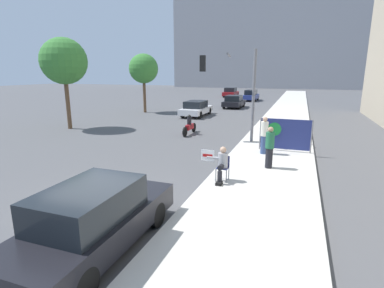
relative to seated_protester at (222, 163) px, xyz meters
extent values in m
plane|color=#4F4F51|center=(-2.81, -2.84, -0.82)|extent=(160.00, 160.00, 0.00)
cube|color=beige|center=(1.31, 12.16, -0.74)|extent=(3.75, 90.00, 0.17)
cube|color=#99999E|center=(-4.81, 73.89, 19.76)|extent=(52.00, 12.00, 41.18)
cylinder|color=#474C56|center=(-0.16, -0.13, -0.43)|extent=(0.03, 0.03, 0.46)
cylinder|color=#474C56|center=(0.21, -0.13, -0.43)|extent=(0.03, 0.03, 0.46)
cylinder|color=#474C56|center=(-0.16, 0.24, -0.43)|extent=(0.03, 0.03, 0.46)
cylinder|color=#474C56|center=(0.21, 0.24, -0.43)|extent=(0.03, 0.03, 0.46)
cube|color=navy|center=(0.03, 0.06, -0.19)|extent=(0.40, 0.40, 0.02)
cube|color=navy|center=(0.03, 0.25, 0.01)|extent=(0.40, 0.02, 0.38)
cylinder|color=black|center=(0.03, -0.10, -0.09)|extent=(0.18, 0.42, 0.18)
cylinder|color=black|center=(0.03, -0.31, -0.43)|extent=(0.16, 0.16, 0.46)
cube|color=black|center=(0.03, -0.37, -0.61)|extent=(0.20, 0.28, 0.10)
cylinder|color=#9E9EA3|center=(0.03, 0.09, 0.08)|extent=(0.34, 0.34, 0.52)
sphere|color=tan|center=(0.03, 0.09, 0.45)|extent=(0.22, 0.22, 0.22)
cylinder|color=#9E9EA3|center=(-0.30, 0.01, 0.16)|extent=(0.45, 0.09, 0.09)
cube|color=white|center=(-0.50, 0.01, 0.22)|extent=(0.47, 0.02, 0.40)
cube|color=#AD1414|center=(-0.50, -0.01, 0.22)|extent=(0.36, 0.01, 0.10)
cylinder|color=black|center=(1.39, 2.11, -0.26)|extent=(0.28, 0.28, 0.80)
cylinder|color=#236642|center=(1.39, 2.11, 0.47)|extent=(0.34, 0.34, 0.64)
sphere|color=tan|center=(1.39, 2.11, 0.89)|extent=(0.21, 0.21, 0.21)
cylinder|color=#334775|center=(0.94, 4.22, -0.23)|extent=(0.28, 0.28, 0.84)
cylinder|color=silver|center=(0.94, 4.22, 0.52)|extent=(0.34, 0.34, 0.67)
sphere|color=tan|center=(0.94, 4.22, 0.97)|extent=(0.22, 0.22, 0.22)
cylinder|color=slate|center=(0.66, 5.02, 0.12)|extent=(0.06, 0.06, 1.56)
cylinder|color=slate|center=(3.00, 5.02, 0.12)|extent=(0.06, 0.06, 1.56)
cube|color=navy|center=(1.83, 5.02, 0.17)|extent=(2.34, 0.02, 1.46)
cylinder|color=#197A33|center=(1.32, 5.00, 0.39)|extent=(0.64, 0.01, 0.64)
cylinder|color=slate|center=(0.01, 6.61, 1.78)|extent=(0.16, 0.16, 4.88)
cylinder|color=slate|center=(-1.34, 6.36, 3.92)|extent=(0.61, 2.72, 0.11)
cube|color=black|center=(-2.69, 6.12, 3.50)|extent=(0.35, 0.35, 0.84)
sphere|color=green|center=(-2.69, 6.12, 3.22)|extent=(0.18, 0.18, 0.18)
cube|color=black|center=(-1.61, -4.72, -0.26)|extent=(1.74, 4.48, 0.59)
cube|color=black|center=(-1.61, -4.90, 0.38)|extent=(1.50, 2.33, 0.68)
cylinder|color=black|center=(-2.38, -3.33, -0.50)|extent=(0.22, 0.64, 0.64)
cylinder|color=black|center=(-0.85, -3.33, -0.50)|extent=(0.22, 0.64, 0.64)
cylinder|color=black|center=(-2.38, -6.11, -0.50)|extent=(0.22, 0.64, 0.64)
cylinder|color=black|center=(-0.85, -6.11, -0.50)|extent=(0.22, 0.64, 0.64)
cube|color=silver|center=(-6.49, 16.14, -0.30)|extent=(1.82, 4.60, 0.50)
cube|color=black|center=(-6.49, 15.96, 0.25)|extent=(1.57, 2.39, 0.60)
cylinder|color=black|center=(-7.29, 17.57, -0.50)|extent=(0.22, 0.64, 0.64)
cylinder|color=black|center=(-5.69, 17.57, -0.50)|extent=(0.22, 0.64, 0.64)
cylinder|color=black|center=(-7.29, 14.72, -0.50)|extent=(0.22, 0.64, 0.64)
cylinder|color=black|center=(-5.69, 14.72, -0.50)|extent=(0.22, 0.64, 0.64)
cube|color=black|center=(-4.64, 23.74, -0.30)|extent=(1.89, 4.15, 0.51)
cube|color=black|center=(-4.64, 23.57, 0.26)|extent=(1.63, 2.16, 0.61)
cylinder|color=black|center=(-5.48, 25.03, -0.50)|extent=(0.22, 0.64, 0.64)
cylinder|color=black|center=(-3.80, 25.03, -0.50)|extent=(0.22, 0.64, 0.64)
cylinder|color=black|center=(-5.48, 22.45, -0.50)|extent=(0.22, 0.64, 0.64)
cylinder|color=black|center=(-3.80, 22.45, -0.50)|extent=(0.22, 0.64, 0.64)
cube|color=navy|center=(-4.25, 33.24, -0.27)|extent=(1.72, 4.60, 0.57)
cube|color=black|center=(-4.25, 33.06, 0.35)|extent=(1.48, 2.39, 0.66)
cylinder|color=black|center=(-4.99, 34.67, -0.50)|extent=(0.22, 0.64, 0.64)
cylinder|color=black|center=(-3.50, 34.67, -0.50)|extent=(0.22, 0.64, 0.64)
cylinder|color=black|center=(-4.99, 31.82, -0.50)|extent=(0.22, 0.64, 0.64)
cylinder|color=black|center=(-3.50, 31.82, -0.50)|extent=(0.22, 0.64, 0.64)
cube|color=maroon|center=(-8.42, 38.82, -0.27)|extent=(1.88, 4.28, 0.57)
cube|color=black|center=(-8.42, 38.65, 0.35)|extent=(1.62, 2.23, 0.66)
cylinder|color=black|center=(-9.25, 40.15, -0.50)|extent=(0.22, 0.64, 0.64)
cylinder|color=black|center=(-7.59, 40.15, -0.50)|extent=(0.22, 0.64, 0.64)
cylinder|color=black|center=(-9.25, 37.49, -0.50)|extent=(0.22, 0.64, 0.64)
cylinder|color=black|center=(-7.59, 37.49, -0.50)|extent=(0.22, 0.64, 0.64)
cube|color=maroon|center=(-4.17, 8.06, -0.34)|extent=(0.24, 0.99, 0.32)
cylinder|color=black|center=(-4.17, 8.01, 0.02)|extent=(0.28, 0.28, 0.58)
sphere|color=black|center=(-4.17, 8.01, 0.32)|extent=(0.24, 0.24, 0.24)
cylinder|color=black|center=(-4.17, 8.89, -0.52)|extent=(0.10, 0.60, 0.60)
cylinder|color=black|center=(-4.17, 7.24, -0.52)|extent=(0.10, 0.60, 0.60)
cylinder|color=brown|center=(-12.80, 7.05, 0.94)|extent=(0.28, 0.28, 3.53)
sphere|color=#387A33|center=(-12.80, 7.05, 3.79)|extent=(3.10, 3.10, 3.10)
cylinder|color=brown|center=(-12.14, 16.80, 0.81)|extent=(0.28, 0.28, 3.26)
sphere|color=#387A33|center=(-12.14, 16.80, 3.42)|extent=(2.81, 2.81, 2.81)
camera|label=1|loc=(2.40, -9.62, 3.03)|focal=28.00mm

